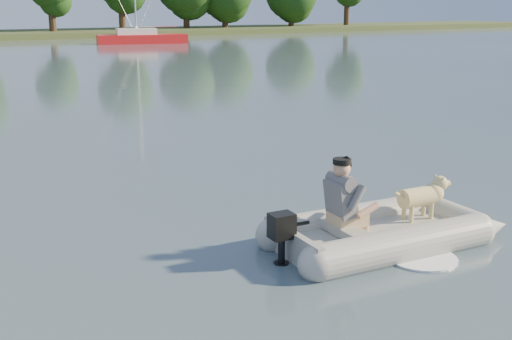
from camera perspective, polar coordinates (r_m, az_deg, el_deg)
water at (r=8.22m, az=10.12°, el=-8.67°), size 160.00×160.00×0.00m
dinghy at (r=8.95m, az=11.41°, el=-2.87°), size 4.61×3.15×1.35m
man at (r=8.54m, az=7.66°, el=-2.27°), size 0.75×0.65×1.05m
dog at (r=9.40m, az=14.23°, el=-2.64°), size 0.93×0.39×0.61m
outboard_motor at (r=8.17m, az=2.28°, el=-6.31°), size 0.42×0.31×0.77m
sailboat at (r=55.79m, az=-10.17°, el=11.47°), size 7.72×3.85×10.18m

